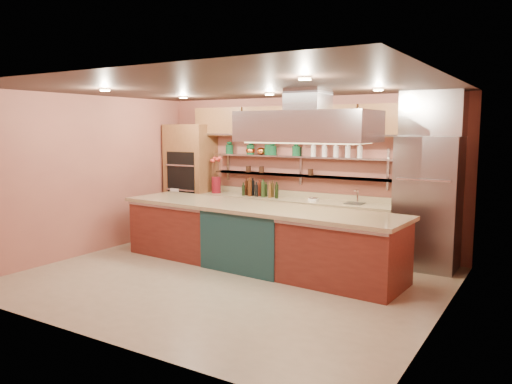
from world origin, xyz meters
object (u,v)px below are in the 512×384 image
Objects in this scene: refrigerator at (428,203)px; green_canister at (269,150)px; kitchen_scale at (313,199)px; copper_kettle at (261,151)px; flower_vase at (216,185)px; island at (255,236)px.

refrigerator reaches higher than green_canister.
kitchen_scale is 0.87× the size of copper_kettle.
copper_kettle is at bearing 175.89° from refrigerator.
refrigerator is at bearing -4.33° from green_canister.
island is at bearing -37.92° from flower_vase.
flower_vase is at bearing -166.62° from copper_kettle.
island is 1.51m from kitchen_scale.
flower_vase is 1.18m from copper_kettle.
kitchen_scale is 1.48m from copper_kettle.
copper_kettle is at bearing 152.06° from kitchen_scale.
island is at bearing -66.98° from green_canister.
copper_kettle is at bearing 121.40° from island.
copper_kettle is 0.17m from green_canister.
green_canister is at bearing 116.53° from island.
island is 2.18m from green_canister.
kitchen_scale is at bearing -11.83° from green_canister.
flower_vase is 1.85× the size of copper_kettle.
copper_kettle is 0.88× the size of green_canister.
green_canister reaches higher than copper_kettle.
island is at bearing -149.82° from refrigerator.
green_canister reaches higher than kitchen_scale.
green_canister is (1.09, 0.22, 0.72)m from flower_vase.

